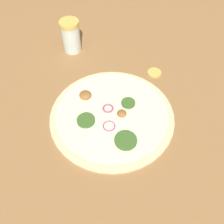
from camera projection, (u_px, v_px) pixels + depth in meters
The scene contains 4 objects.
ground_plane at pixel (112, 116), 0.67m from camera, with size 3.00×3.00×0.00m, color olive.
pizza at pixel (112, 115), 0.67m from camera, with size 0.32×0.32×0.03m.
spice_jar at pixel (71, 36), 0.80m from camera, with size 0.06×0.06×0.10m.
loose_cap at pixel (154, 72), 0.77m from camera, with size 0.04×0.04×0.01m.
Camera 1 is at (-0.39, -0.07, 0.54)m, focal length 42.00 mm.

